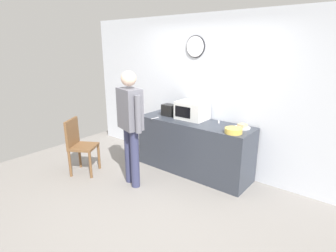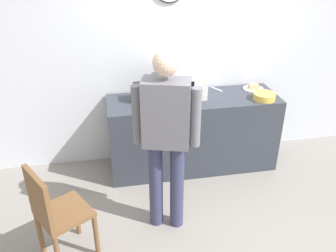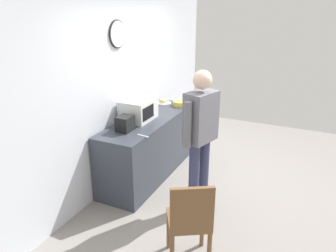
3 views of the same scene
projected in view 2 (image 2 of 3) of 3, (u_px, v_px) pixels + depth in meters
ground_plane at (223, 234)px, 3.45m from camera, size 6.00×6.00×0.00m
back_wall at (188, 54)px, 4.23m from camera, size 5.40×0.13×2.60m
kitchen_counter at (193, 133)px, 4.30m from camera, size 1.97×0.62×0.90m
microwave at (182, 84)px, 4.09m from camera, size 0.50×0.39×0.30m
sandwich_plate at (253, 88)px, 4.32m from camera, size 0.24×0.24×0.07m
salad_bowl at (264, 96)px, 4.05m from camera, size 0.25×0.25×0.07m
toaster at (144, 92)px, 3.98m from camera, size 0.22×0.18×0.20m
fork_utensil at (141, 112)px, 3.76m from camera, size 0.04×0.17×0.01m
spoon_utensil at (217, 89)px, 4.32m from camera, size 0.10×0.16×0.01m
person_standing at (166, 132)px, 3.10m from camera, size 0.57×0.34×1.76m
wooden_chair at (55, 212)px, 2.95m from camera, size 0.55×0.55×0.94m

